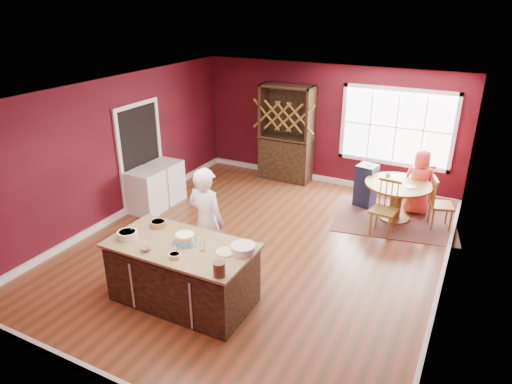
% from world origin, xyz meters
% --- Properties ---
extents(room_shell, '(7.00, 7.00, 7.00)m').
position_xyz_m(room_shell, '(0.00, 0.00, 1.35)').
color(room_shell, brown).
rests_on(room_shell, ground).
extents(window, '(2.36, 0.10, 1.66)m').
position_xyz_m(window, '(1.50, 3.47, 1.50)').
color(window, white).
rests_on(window, room_shell).
extents(doorway, '(0.08, 1.26, 2.13)m').
position_xyz_m(doorway, '(-2.97, 0.60, 1.02)').
color(doorway, white).
rests_on(doorway, room_shell).
extents(kitchen_island, '(2.03, 1.06, 0.92)m').
position_xyz_m(kitchen_island, '(-0.26, -1.81, 0.44)').
color(kitchen_island, black).
rests_on(kitchen_island, ground).
extents(dining_table, '(1.25, 1.25, 0.75)m').
position_xyz_m(dining_table, '(1.88, 2.23, 0.53)').
color(dining_table, brown).
rests_on(dining_table, ground).
extents(baker, '(0.68, 0.48, 1.76)m').
position_xyz_m(baker, '(-0.34, -1.04, 0.88)').
color(baker, white).
rests_on(baker, ground).
extents(layer_cake, '(0.36, 0.36, 0.14)m').
position_xyz_m(layer_cake, '(-0.22, -1.76, 0.99)').
color(layer_cake, white).
rests_on(layer_cake, kitchen_island).
extents(bowl_blue, '(0.28, 0.28, 0.11)m').
position_xyz_m(bowl_blue, '(-1.02, -2.00, 0.97)').
color(bowl_blue, silver).
rests_on(bowl_blue, kitchen_island).
extents(bowl_yellow, '(0.23, 0.23, 0.09)m').
position_xyz_m(bowl_yellow, '(-0.86, -1.53, 0.96)').
color(bowl_yellow, olive).
rests_on(bowl_yellow, kitchen_island).
extents(bowl_pink, '(0.14, 0.14, 0.05)m').
position_xyz_m(bowl_pink, '(-0.57, -2.16, 0.95)').
color(bowl_pink, silver).
rests_on(bowl_pink, kitchen_island).
extents(bowl_olive, '(0.15, 0.15, 0.06)m').
position_xyz_m(bowl_olive, '(-0.13, -2.12, 0.95)').
color(bowl_olive, beige).
rests_on(bowl_olive, kitchen_island).
extents(drinking_glass, '(0.08, 0.08, 0.16)m').
position_xyz_m(drinking_glass, '(0.10, -1.82, 1.00)').
color(drinking_glass, white).
rests_on(drinking_glass, kitchen_island).
extents(dinner_plate, '(0.26, 0.26, 0.02)m').
position_xyz_m(dinner_plate, '(0.39, -1.72, 0.93)').
color(dinner_plate, beige).
rests_on(dinner_plate, kitchen_island).
extents(white_tub, '(0.33, 0.33, 0.11)m').
position_xyz_m(white_tub, '(0.60, -1.61, 0.98)').
color(white_tub, silver).
rests_on(white_tub, kitchen_island).
extents(stoneware_crock, '(0.15, 0.15, 0.18)m').
position_xyz_m(stoneware_crock, '(0.60, -2.21, 1.01)').
color(stoneware_crock, '#42331A').
rests_on(stoneware_crock, kitchen_island).
extents(toy_figurine, '(0.05, 0.05, 0.09)m').
position_xyz_m(toy_figurine, '(0.51, -2.02, 0.96)').
color(toy_figurine, yellow).
rests_on(toy_figurine, kitchen_island).
extents(rug, '(2.57, 2.15, 0.01)m').
position_xyz_m(rug, '(1.88, 2.23, 0.01)').
color(rug, brown).
rests_on(rug, ground).
extents(chair_east, '(0.51, 0.52, 1.00)m').
position_xyz_m(chair_east, '(2.70, 2.24, 0.50)').
color(chair_east, '#996136').
rests_on(chair_east, ground).
extents(chair_south, '(0.47, 0.45, 1.03)m').
position_xyz_m(chair_south, '(1.80, 1.48, 0.52)').
color(chair_south, brown).
rests_on(chair_south, ground).
extents(chair_north, '(0.53, 0.52, 0.97)m').
position_xyz_m(chair_north, '(2.19, 3.04, 0.48)').
color(chair_north, brown).
rests_on(chair_north, ground).
extents(seated_woman, '(0.69, 0.49, 1.33)m').
position_xyz_m(seated_woman, '(2.20, 2.71, 0.66)').
color(seated_woman, '#E94B44').
rests_on(seated_woman, ground).
extents(high_chair, '(0.43, 0.43, 0.92)m').
position_xyz_m(high_chair, '(1.18, 2.60, 0.46)').
color(high_chair, '#1F2345').
rests_on(high_chair, ground).
extents(toddler, '(0.18, 0.14, 0.26)m').
position_xyz_m(toddler, '(1.13, 2.58, 0.81)').
color(toddler, '#8CA5BF').
rests_on(toddler, high_chair).
extents(table_plate, '(0.20, 0.20, 0.02)m').
position_xyz_m(table_plate, '(2.12, 2.14, 0.76)').
color(table_plate, beige).
rests_on(table_plate, dining_table).
extents(table_cup, '(0.13, 0.13, 0.09)m').
position_xyz_m(table_cup, '(1.63, 2.42, 0.79)').
color(table_cup, beige).
rests_on(table_cup, dining_table).
extents(hutch, '(1.21, 0.51, 2.23)m').
position_xyz_m(hutch, '(-0.90, 3.22, 1.11)').
color(hutch, black).
rests_on(hutch, ground).
extents(washer, '(0.60, 0.58, 0.87)m').
position_xyz_m(washer, '(-2.64, 0.28, 0.44)').
color(washer, silver).
rests_on(washer, ground).
extents(dryer, '(0.59, 0.58, 0.86)m').
position_xyz_m(dryer, '(-2.64, 0.92, 0.43)').
color(dryer, white).
rests_on(dryer, ground).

